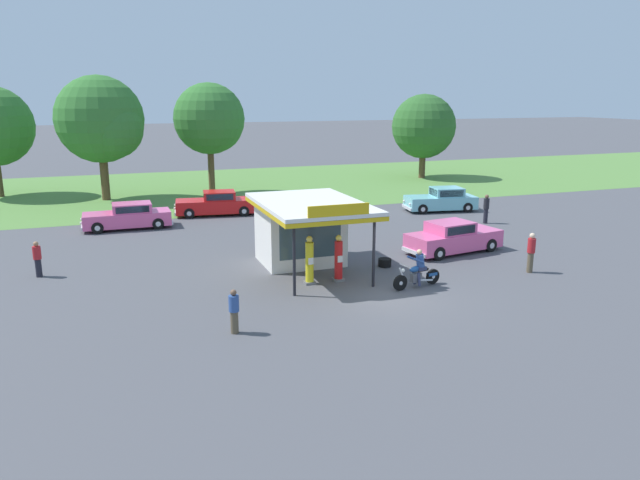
% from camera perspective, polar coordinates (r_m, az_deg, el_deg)
% --- Properties ---
extents(ground_plane, '(300.00, 300.00, 0.00)m').
position_cam_1_polar(ground_plane, '(23.17, 6.82, -5.42)').
color(ground_plane, '#4C4C51').
extents(grass_verge_strip, '(120.00, 24.00, 0.01)m').
position_cam_1_polar(grass_verge_strip, '(51.05, -8.42, 5.11)').
color(grass_verge_strip, '#56843D').
rests_on(grass_verge_strip, ground).
extents(service_station_kiosk, '(4.25, 6.63, 3.56)m').
position_cam_1_polar(service_station_kiosk, '(26.85, -1.70, 1.39)').
color(service_station_kiosk, silver).
rests_on(service_station_kiosk, ground).
extents(gas_pump_nearside, '(0.44, 0.44, 2.03)m').
position_cam_1_polar(gas_pump_nearside, '(24.25, -1.02, -2.14)').
color(gas_pump_nearside, slate).
rests_on(gas_pump_nearside, ground).
extents(gas_pump_offside, '(0.44, 0.44, 1.97)m').
position_cam_1_polar(gas_pump_offside, '(24.68, 1.80, -1.92)').
color(gas_pump_offside, slate).
rests_on(gas_pump_offside, ground).
extents(motorcycle_with_rider, '(2.30, 0.74, 1.58)m').
position_cam_1_polar(motorcycle_with_rider, '(24.22, 9.41, -3.03)').
color(motorcycle_with_rider, black).
rests_on(motorcycle_with_rider, ground).
extents(featured_classic_sedan, '(5.25, 2.59, 1.56)m').
position_cam_1_polar(featured_classic_sedan, '(29.95, 12.71, 0.19)').
color(featured_classic_sedan, '#E55993').
rests_on(featured_classic_sedan, ground).
extents(parked_car_back_row_centre_right, '(5.25, 2.18, 1.45)m').
position_cam_1_polar(parked_car_back_row_centre_right, '(38.92, -0.55, 3.58)').
color(parked_car_back_row_centre_right, '#B7B7BC').
rests_on(parked_car_back_row_centre_right, ground).
extents(parked_car_back_row_left, '(5.02, 2.64, 1.57)m').
position_cam_1_polar(parked_car_back_row_left, '(40.60, 11.64, 3.77)').
color(parked_car_back_row_left, '#7AC6D1').
rests_on(parked_car_back_row_left, ground).
extents(parked_car_back_row_far_right, '(5.08, 1.91, 1.48)m').
position_cam_1_polar(parked_car_back_row_far_right, '(36.21, -18.01, 2.14)').
color(parked_car_back_row_far_right, '#E55993').
rests_on(parked_car_back_row_far_right, ground).
extents(parked_car_back_row_centre_left, '(5.44, 2.51, 1.54)m').
position_cam_1_polar(parked_car_back_row_centre_left, '(39.02, -9.95, 3.43)').
color(parked_car_back_row_centre_left, red).
rests_on(parked_car_back_row_centre_left, ground).
extents(bystander_chatting_near_pumps, '(0.34, 0.34, 1.77)m').
position_cam_1_polar(bystander_chatting_near_pumps, '(37.17, 15.72, 2.98)').
color(bystander_chatting_near_pumps, black).
rests_on(bystander_chatting_near_pumps, ground).
extents(bystander_strolling_foreground, '(0.34, 0.34, 1.56)m').
position_cam_1_polar(bystander_strolling_foreground, '(27.94, -25.58, -1.61)').
color(bystander_strolling_foreground, black).
rests_on(bystander_strolling_foreground, ground).
extents(bystander_standing_back_lot, '(0.34, 0.34, 1.78)m').
position_cam_1_polar(bystander_standing_back_lot, '(27.40, 19.68, -1.05)').
color(bystander_standing_back_lot, brown).
rests_on(bystander_standing_back_lot, ground).
extents(bystander_leaning_by_kiosk, '(0.34, 0.34, 1.50)m').
position_cam_1_polar(bystander_leaning_by_kiosk, '(19.54, -8.29, -6.75)').
color(bystander_leaning_by_kiosk, brown).
rests_on(bystander_leaning_by_kiosk, ground).
extents(tree_oak_far_left, '(6.26, 6.26, 9.02)m').
position_cam_1_polar(tree_oak_far_left, '(46.10, -20.21, 10.66)').
color(tree_oak_far_left, brown).
rests_on(tree_oak_far_left, ground).
extents(tree_oak_right, '(5.42, 5.42, 8.54)m').
position_cam_1_polar(tree_oak_right, '(46.97, -10.44, 11.24)').
color(tree_oak_right, brown).
rests_on(tree_oak_right, ground).
extents(tree_oak_distant_spare, '(5.87, 5.87, 7.71)m').
position_cam_1_polar(tree_oak_distant_spare, '(56.40, 9.95, 10.65)').
color(tree_oak_distant_spare, brown).
rests_on(tree_oak_distant_spare, ground).
extents(spare_tire_stack, '(0.60, 0.60, 0.36)m').
position_cam_1_polar(spare_tire_stack, '(27.05, 6.26, -2.17)').
color(spare_tire_stack, black).
rests_on(spare_tire_stack, ground).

